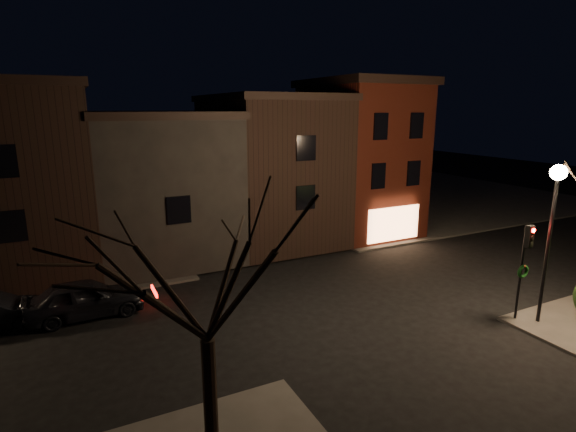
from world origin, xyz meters
The scene contains 10 objects.
ground centered at (0.00, 0.00, 0.00)m, with size 120.00×120.00×0.00m, color black.
sidewalk_far_right centered at (20.00, 20.00, 0.06)m, with size 30.00×30.00×0.12m, color #2D2B28.
corner_building centered at (8.00, 9.47, 5.40)m, with size 6.50×8.50×10.50m.
row_building_a centered at (1.50, 10.50, 4.83)m, with size 7.30×10.30×9.40m.
row_building_b centered at (-5.75, 10.50, 4.33)m, with size 7.80×10.30×8.40m.
row_building_c centered at (-13.00, 10.50, 5.08)m, with size 7.30×10.30×9.90m.
street_lamp_near centered at (6.20, -6.00, 5.18)m, with size 0.60×0.60×6.48m.
traffic_signal centered at (5.60, -5.51, 2.81)m, with size 0.58×0.38×4.05m.
bare_tree_left centered at (-8.00, -7.00, 5.43)m, with size 5.60×5.60×7.50m.
parked_car_a centered at (-10.45, 3.08, 0.82)m, with size 1.93×4.79×1.63m, color black.
Camera 1 is at (-10.63, -16.62, 8.67)m, focal length 28.00 mm.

